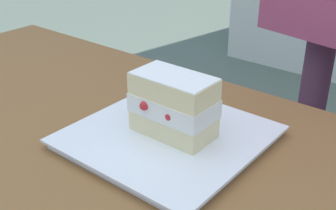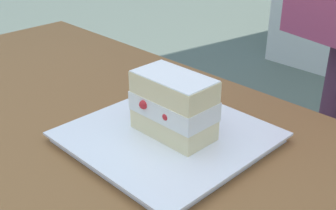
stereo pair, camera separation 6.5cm
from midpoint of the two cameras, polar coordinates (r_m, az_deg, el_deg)
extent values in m
cylinder|color=brown|center=(1.41, -17.23, -5.47)|extent=(0.07, 0.07, 0.66)
cube|color=white|center=(0.67, -2.75, -4.48)|extent=(0.26, 0.26, 0.01)
cube|color=white|center=(0.67, -2.77, -3.89)|extent=(0.27, 0.27, 0.00)
cube|color=beige|center=(0.66, -2.07, -2.53)|extent=(0.12, 0.07, 0.03)
cube|color=white|center=(0.65, -2.12, -0.13)|extent=(0.13, 0.07, 0.03)
sphere|color=red|center=(0.61, -2.84, -1.61)|extent=(0.01, 0.01, 0.01)
sphere|color=red|center=(0.69, -1.86, 1.10)|extent=(0.02, 0.02, 0.02)
sphere|color=red|center=(0.65, 1.47, 0.67)|extent=(0.02, 0.02, 0.02)
sphere|color=red|center=(0.64, -6.06, -0.18)|extent=(0.01, 0.01, 0.01)
cube|color=beige|center=(0.63, -2.16, 2.37)|extent=(0.12, 0.07, 0.03)
cube|color=white|center=(0.63, -2.19, 3.79)|extent=(0.12, 0.07, 0.00)
cylinder|color=#5D3049|center=(1.22, 15.73, -7.92)|extent=(0.07, 0.07, 0.75)
camera|label=1|loc=(0.03, -92.86, -1.44)|focal=46.26mm
camera|label=2|loc=(0.03, 87.14, 1.44)|focal=46.26mm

